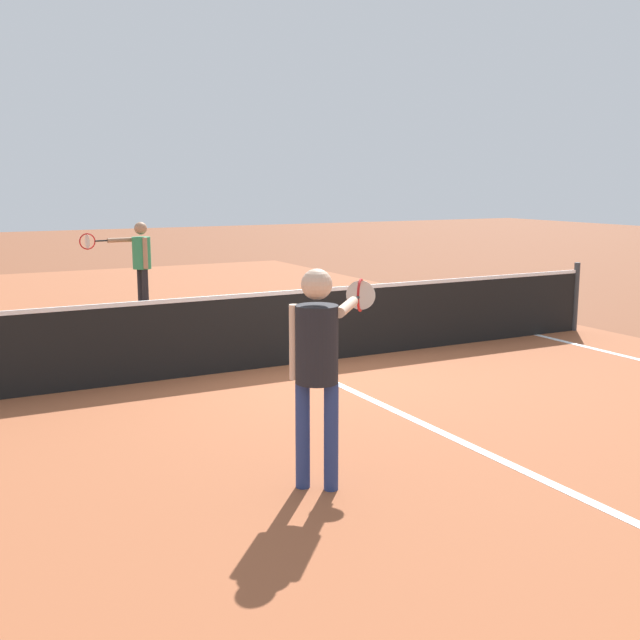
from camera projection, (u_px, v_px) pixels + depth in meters
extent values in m
plane|color=brown|center=(294.00, 364.00, 9.93)|extent=(60.00, 60.00, 0.00)
cube|color=#9E5433|center=(294.00, 364.00, 9.93)|extent=(10.62, 24.40, 0.00)
cube|color=white|center=(447.00, 435.00, 7.15)|extent=(0.10, 6.40, 0.01)
cylinder|color=#33383D|center=(576.00, 297.00, 12.10)|extent=(0.09, 0.09, 1.07)
cube|color=black|center=(294.00, 329.00, 9.85)|extent=(9.78, 0.02, 0.91)
cube|color=white|center=(294.00, 292.00, 9.77)|extent=(9.78, 0.03, 0.05)
cylinder|color=navy|center=(303.00, 435.00, 5.86)|extent=(0.11, 0.11, 0.83)
cylinder|color=navy|center=(331.00, 437.00, 5.82)|extent=(0.11, 0.11, 0.83)
cylinder|color=black|center=(317.00, 344.00, 5.72)|extent=(0.32, 0.32, 0.58)
sphere|color=beige|center=(317.00, 284.00, 5.64)|extent=(0.23, 0.23, 0.23)
cylinder|color=beige|center=(294.00, 342.00, 5.75)|extent=(0.08, 0.08, 0.57)
cylinder|color=beige|center=(347.00, 307.00, 5.91)|extent=(0.43, 0.48, 0.08)
cylinder|color=black|center=(356.00, 299.00, 6.29)|extent=(0.16, 0.19, 0.03)
torus|color=red|center=(361.00, 295.00, 6.52)|extent=(0.20, 0.23, 0.28)
cylinder|color=silver|center=(361.00, 295.00, 6.52)|extent=(0.19, 0.17, 0.25)
cylinder|color=black|center=(146.00, 292.00, 13.60)|extent=(0.11, 0.11, 0.80)
cylinder|color=black|center=(141.00, 290.00, 13.78)|extent=(0.11, 0.11, 0.80)
cylinder|color=#338C59|center=(142.00, 253.00, 13.57)|extent=(0.32, 0.32, 0.56)
sphere|color=#A87A5B|center=(141.00, 228.00, 13.50)|extent=(0.22, 0.22, 0.22)
cylinder|color=#A87A5B|center=(145.00, 253.00, 13.43)|extent=(0.08, 0.08, 0.54)
cylinder|color=#A87A5B|center=(123.00, 240.00, 13.52)|extent=(0.55, 0.14, 0.08)
cylinder|color=black|center=(101.00, 241.00, 13.31)|extent=(0.22, 0.05, 0.03)
torus|color=red|center=(87.00, 241.00, 13.18)|extent=(0.28, 0.05, 0.28)
cylinder|color=silver|center=(87.00, 241.00, 13.18)|extent=(0.03, 0.25, 0.25)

